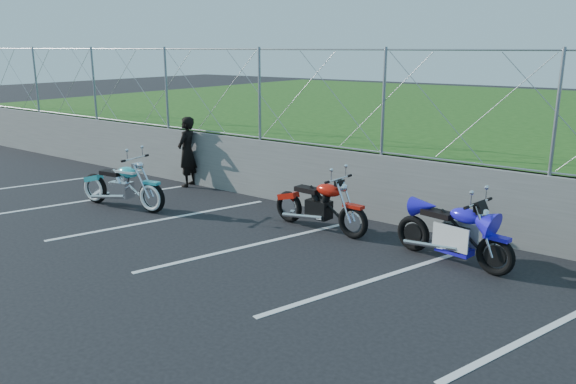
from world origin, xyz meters
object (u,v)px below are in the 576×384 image
Objects in this scene: naked_orange at (321,207)px; sportbike_blue at (454,235)px; cruiser_turquoise at (123,187)px; person_standing at (187,152)px.

sportbike_blue is at bearing 1.56° from naked_orange.
cruiser_turquoise is 1.10× the size of sportbike_blue.
cruiser_turquoise is 6.80m from sportbike_blue.
person_standing is (-4.49, 0.93, 0.40)m from naked_orange.
person_standing is (-0.34, 2.16, 0.40)m from cruiser_turquoise.
person_standing is at bearing 90.43° from cruiser_turquoise.
sportbike_blue is at bearing 62.51° from person_standing.
naked_orange is 1.25× the size of person_standing.
cruiser_turquoise is at bearing -10.12° from person_standing.
cruiser_turquoise reaches higher than naked_orange.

